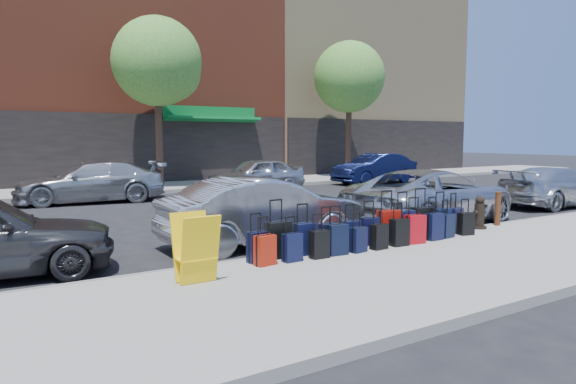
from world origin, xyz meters
TOP-DOWN VIEW (x-y plane):
  - ground at (0.00, 0.00)m, footprint 120.00×120.00m
  - sidewalk_near at (0.00, -6.50)m, footprint 60.00×4.00m
  - sidewalk_far at (0.00, 10.00)m, footprint 60.00×4.00m
  - curb_near at (0.00, -4.48)m, footprint 60.00×0.08m
  - curb_far at (0.00, 7.98)m, footprint 60.00×0.08m
  - building_right at (16.00, 17.99)m, footprint 15.00×12.12m
  - tree_center at (0.64, 9.50)m, footprint 3.80×3.80m
  - tree_right at (11.14, 9.50)m, footprint 3.80×3.80m
  - suitcase_front_0 at (-2.53, -4.84)m, footprint 0.37×0.22m
  - suitcase_front_1 at (-2.07, -4.76)m, footprint 0.44×0.25m
  - suitcase_front_2 at (-1.54, -4.80)m, footprint 0.39×0.21m
  - suitcase_front_3 at (-1.01, -4.79)m, footprint 0.35×0.20m
  - suitcase_front_4 at (-0.44, -4.79)m, footprint 0.36×0.20m
  - suitcase_front_5 at (0.04, -4.79)m, footprint 0.40×0.27m
  - suitcase_front_6 at (0.53, -4.78)m, footprint 0.47×0.29m
  - suitcase_front_7 at (0.95, -4.81)m, footprint 0.44×0.26m
  - suitcase_front_8 at (1.46, -4.82)m, footprint 0.47×0.31m
  - suitcase_front_9 at (2.07, -4.82)m, footprint 0.41×0.25m
  - suitcase_front_10 at (2.56, -4.78)m, footprint 0.40×0.27m
  - suitcase_back_0 at (-2.53, -5.09)m, footprint 0.37×0.24m
  - suitcase_back_1 at (-2.00, -5.11)m, footprint 0.34×0.20m
  - suitcase_back_2 at (-1.46, -5.16)m, footprint 0.34×0.20m
  - suitcase_back_3 at (-1.03, -5.11)m, footprint 0.40×0.25m
  - suitcase_back_4 at (-0.56, -5.16)m, footprint 0.34×0.23m
  - suitcase_back_5 at (-0.06, -5.17)m, footprint 0.34×0.21m
  - suitcase_back_6 at (0.49, -5.15)m, footprint 0.37×0.23m
  - suitcase_back_7 at (0.92, -5.14)m, footprint 0.43×0.29m
  - suitcase_back_8 at (1.53, -5.10)m, footprint 0.38×0.23m
  - suitcase_back_9 at (1.95, -5.07)m, footprint 0.37×0.24m
  - suitcase_back_10 at (2.54, -5.09)m, footprint 0.37×0.26m
  - fire_hydrant at (3.48, -4.72)m, footprint 0.39×0.35m
  - bollard at (4.21, -4.68)m, footprint 0.15×0.15m
  - display_rack at (-3.88, -5.40)m, footprint 0.56×0.62m
  - car_near_1 at (-1.36, -3.00)m, footprint 4.41×1.55m
  - car_near_2 at (3.77, -3.00)m, footprint 5.50×3.06m
  - car_near_3 at (9.87, -2.85)m, footprint 4.60×2.04m
  - car_far_1 at (-2.98, 6.53)m, footprint 5.23×2.63m
  - car_far_2 at (3.65, 6.53)m, footprint 4.32×1.95m
  - car_far_3 at (10.54, 6.83)m, footprint 4.62×1.86m

SIDE VIEW (x-z plane):
  - ground at x=0.00m, z-range 0.00..0.00m
  - sidewalk_near at x=0.00m, z-range 0.00..0.15m
  - sidewalk_far at x=0.00m, z-range 0.00..0.15m
  - curb_near at x=0.00m, z-range 0.00..0.15m
  - curb_far at x=0.00m, z-range 0.00..0.15m
  - suitcase_back_4 at x=-0.56m, z-range 0.01..0.77m
  - suitcase_back_5 at x=-0.06m, z-range 0.00..0.79m
  - suitcase_back_1 at x=-2.00m, z-range 0.00..0.79m
  - suitcase_back_10 at x=2.54m, z-range 0.00..0.80m
  - suitcase_back_2 at x=-1.46m, z-range 0.00..0.80m
  - suitcase_back_9 at x=1.95m, z-range 0.00..0.82m
  - suitcase_back_0 at x=-2.53m, z-range 0.00..0.82m
  - suitcase_front_3 at x=-1.01m, z-range -0.01..0.84m
  - suitcase_front_0 at x=-2.53m, z-range -0.01..0.84m
  - suitcase_front_4 at x=-0.44m, z-range -0.01..0.85m
  - suitcase_back_6 at x=0.49m, z-range -0.01..0.85m
  - suitcase_front_5 at x=0.04m, z-range -0.02..0.87m
  - suitcase_front_10 at x=2.56m, z-range -0.02..0.88m
  - suitcase_back_8 at x=1.53m, z-range -0.02..0.89m
  - suitcase_back_3 at x=-1.03m, z-range -0.02..0.89m
  - suitcase_back_7 at x=0.92m, z-range -0.03..0.91m
  - suitcase_front_2 at x=-1.54m, z-range -0.03..0.92m
  - suitcase_front_9 at x=2.07m, z-range -0.03..0.93m
  - suitcase_front_7 at x=0.95m, z-range -0.04..0.98m
  - suitcase_front_1 at x=-2.07m, z-range -0.05..1.00m
  - suitcase_front_6 at x=0.53m, z-range -0.05..1.02m
  - suitcase_front_8 at x=1.46m, z-range -0.05..1.02m
  - fire_hydrant at x=3.48m, z-range 0.12..0.89m
  - bollard at x=4.21m, z-range 0.16..0.98m
  - display_rack at x=-3.88m, z-range 0.14..1.16m
  - car_near_3 at x=9.87m, z-range 0.00..1.31m
  - car_far_2 at x=3.65m, z-range 0.00..1.44m
  - car_near_1 at x=-1.36m, z-range 0.00..1.45m
  - car_near_2 at x=3.77m, z-range 0.00..1.45m
  - car_far_1 at x=-2.98m, z-range 0.00..1.46m
  - car_far_3 at x=10.54m, z-range 0.00..1.49m
  - tree_center at x=0.64m, z-range 1.78..9.05m
  - tree_right at x=11.14m, z-range 1.78..9.05m
  - building_right at x=16.00m, z-range -0.02..17.98m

